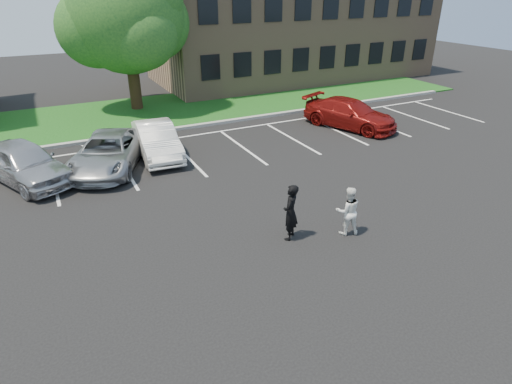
# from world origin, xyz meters

# --- Properties ---
(ground_plane) EXTENTS (90.00, 90.00, 0.00)m
(ground_plane) POSITION_xyz_m (0.00, 0.00, 0.00)
(ground_plane) COLOR black
(ground_plane) RESTS_ON ground
(curb) EXTENTS (40.00, 0.30, 0.15)m
(curb) POSITION_xyz_m (0.00, 12.00, 0.07)
(curb) COLOR gray
(curb) RESTS_ON ground
(grass_strip) EXTENTS (44.00, 8.00, 0.08)m
(grass_strip) POSITION_xyz_m (0.00, 16.00, 0.04)
(grass_strip) COLOR #103E0E
(grass_strip) RESTS_ON ground
(stall_lines) EXTENTS (34.00, 5.36, 0.01)m
(stall_lines) POSITION_xyz_m (1.40, 8.95, 0.01)
(stall_lines) COLOR white
(stall_lines) RESTS_ON ground
(office_building) EXTENTS (22.40, 10.40, 8.30)m
(office_building) POSITION_xyz_m (14.00, 21.99, 4.16)
(office_building) COLOR #8E6F56
(office_building) RESTS_ON ground
(tree) EXTENTS (7.80, 7.20, 8.80)m
(tree) POSITION_xyz_m (-0.05, 17.27, 5.35)
(tree) COLOR black
(tree) RESTS_ON ground
(man_black_suit) EXTENTS (0.77, 0.77, 1.80)m
(man_black_suit) POSITION_xyz_m (0.62, -0.08, 0.90)
(man_black_suit) COLOR black
(man_black_suit) RESTS_ON ground
(man_white_shirt) EXTENTS (0.93, 0.82, 1.59)m
(man_white_shirt) POSITION_xyz_m (2.35, -0.64, 0.79)
(man_white_shirt) COLOR white
(man_white_shirt) RESTS_ON ground
(car_silver_west) EXTENTS (3.81, 5.15, 1.63)m
(car_silver_west) POSITION_xyz_m (-6.50, 8.20, 0.82)
(car_silver_west) COLOR #B9B9BE
(car_silver_west) RESTS_ON ground
(car_silver_minivan) EXTENTS (4.38, 5.75, 1.45)m
(car_silver_minivan) POSITION_xyz_m (-3.33, 8.19, 0.73)
(car_silver_minivan) COLOR #A2A5A9
(car_silver_minivan) RESTS_ON ground
(car_white_sedan) EXTENTS (1.90, 4.66, 1.50)m
(car_white_sedan) POSITION_xyz_m (-1.13, 8.67, 0.75)
(car_white_sedan) COLOR white
(car_white_sedan) RESTS_ON ground
(car_red_compact) EXTENTS (3.92, 5.63, 1.51)m
(car_red_compact) POSITION_xyz_m (9.36, 8.20, 0.76)
(car_red_compact) COLOR maroon
(car_red_compact) RESTS_ON ground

